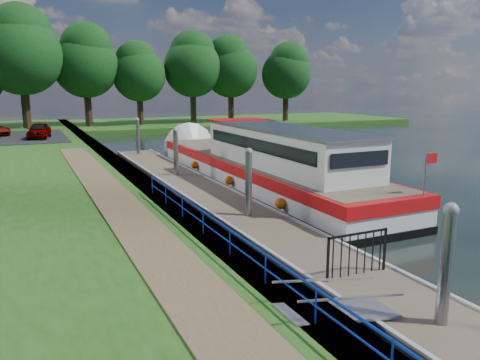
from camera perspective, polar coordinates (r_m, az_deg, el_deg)
name	(u,v)px	position (r m, az deg, el deg)	size (l,w,h in m)	color
ground	(421,329)	(11.32, 21.15, -16.62)	(160.00, 160.00, 0.00)	black
bank_edge	(141,188)	(22.81, -12.00, -0.95)	(1.10, 90.00, 0.78)	#473D2D
far_bank	(185,124)	(62.08, -6.70, 6.85)	(60.00, 18.00, 0.60)	#224E16
footpath	(134,222)	(15.69, -12.78, -5.07)	(1.60, 40.00, 0.05)	brown
blue_fence	(246,247)	(11.50, 0.77, -8.22)	(0.04, 18.04, 0.72)	#0C2DBF
pontoon	(206,196)	(21.69, -4.19, -1.91)	(2.50, 30.00, 0.56)	brown
mooring_piles	(205,172)	(21.47, -4.23, 0.94)	(0.30, 27.30, 3.55)	gray
gangway	(338,310)	(10.24, 11.83, -15.24)	(2.58, 1.00, 0.92)	#A5A8AD
gate_panel	(358,248)	(12.33, 14.14, -8.00)	(1.85, 0.05, 1.15)	black
barge	(255,164)	(24.82, 1.83, 1.94)	(4.36, 21.15, 4.78)	black
horizon_trees	(75,60)	(55.81, -19.53, 13.64)	(54.38, 10.03, 12.87)	#332316
car_a	(39,130)	(42.89, -23.31, 5.57)	(1.54, 3.82, 1.30)	#999999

